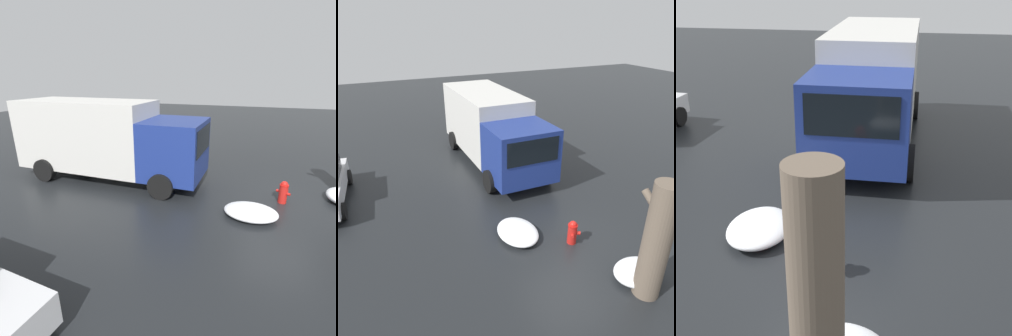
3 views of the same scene
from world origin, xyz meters
The scene contains 6 objects.
ground_plane centered at (0.00, 0.00, 0.00)m, with size 60.00×60.00×0.00m, color black.
fire_hydrant centered at (0.00, 0.00, 0.39)m, with size 0.45×0.39×0.76m.
tree_trunk centered at (-2.39, -0.52, 1.54)m, with size 0.96×0.63×3.05m.
delivery_truck centered at (6.66, -0.17, 1.68)m, with size 7.47×2.73×3.10m.
snow_pile_by_hydrant centered at (-1.95, -0.70, 0.20)m, with size 1.07×1.34×0.41m.
snow_pile_curbside centered at (0.95, 1.35, 0.17)m, with size 1.57×1.20×0.34m.
Camera 2 is at (-6.46, 5.13, 6.26)m, focal length 35.00 mm.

